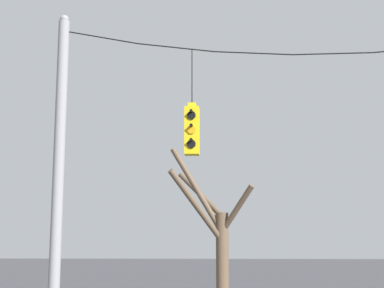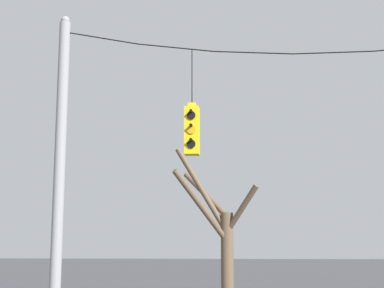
# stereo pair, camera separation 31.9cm
# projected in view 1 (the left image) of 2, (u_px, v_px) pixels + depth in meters

# --- Properties ---
(utility_pole_left) EXTENTS (0.27, 0.27, 7.98)m
(utility_pole_left) POSITION_uv_depth(u_px,v_px,m) (58.00, 175.00, 13.93)
(utility_pole_left) COLOR gray
(utility_pole_left) RESTS_ON ground_plane
(span_wire) EXTENTS (13.05, 0.03, 0.79)m
(span_wire) POSITION_uv_depth(u_px,v_px,m) (332.00, 43.00, 13.94)
(span_wire) COLOR black
(traffic_light_over_intersection) EXTENTS (0.34, 0.58, 2.57)m
(traffic_light_over_intersection) POSITION_uv_depth(u_px,v_px,m) (192.00, 130.00, 13.85)
(traffic_light_over_intersection) COLOR yellow
(bare_tree) EXTENTS (3.03, 3.10, 5.84)m
(bare_tree) POSITION_uv_depth(u_px,v_px,m) (215.00, 237.00, 20.62)
(bare_tree) COLOR brown
(bare_tree) RESTS_ON ground_plane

